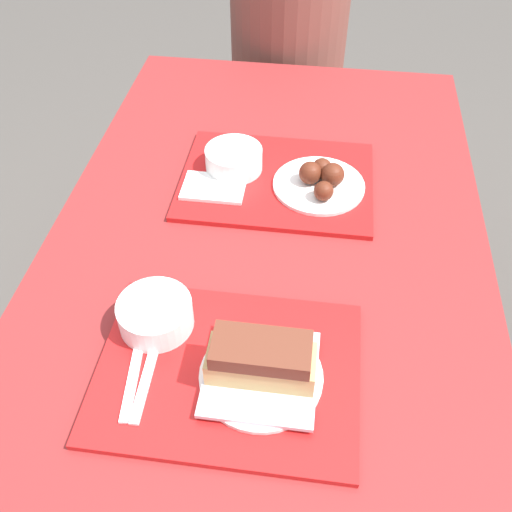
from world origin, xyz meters
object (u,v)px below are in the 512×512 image
Objects in this scene: bowl_coleslaw_far at (234,158)px; wings_plate_far at (321,180)px; tray_far at (279,181)px; brisket_sandwich_plate at (261,365)px; person_seated_across at (289,28)px; bowl_coleslaw_near at (155,313)px; tray_near at (228,371)px.

bowl_coleslaw_far is 0.20m from wings_plate_far.
tray_far is 2.14× the size of brisket_sandwich_plate.
person_seated_across is at bearing 85.83° from bowl_coleslaw_far.
person_seated_across reaches higher than bowl_coleslaw_near.
person_seated_across reaches higher than tray_far.
tray_near is at bearing -89.07° from person_seated_across.
bowl_coleslaw_far is (-0.13, 0.53, -0.01)m from brisket_sandwich_plate.
bowl_coleslaw_near is 1.00× the size of bowl_coleslaw_far.
brisket_sandwich_plate is 0.27× the size of person_seated_across.
wings_plate_far reaches higher than tray_near.
tray_far is 0.58× the size of person_seated_across.
tray_near is 0.53m from bowl_coleslaw_far.
bowl_coleslaw_far reaches higher than tray_near.
tray_near is at bearing -81.86° from bowl_coleslaw_far.
wings_plate_far is (0.20, -0.04, -0.01)m from bowl_coleslaw_far.
tray_far is at bearing -12.75° from bowl_coleslaw_far.
bowl_coleslaw_far is at bearing 98.14° from tray_near.
tray_near is 0.16m from bowl_coleslaw_near.
tray_near is 0.58× the size of person_seated_across.
tray_near is 1.00× the size of tray_far.
tray_far is at bearing 92.89° from brisket_sandwich_plate.
tray_far is 2.11× the size of wings_plate_far.
person_seated_across is (0.12, 1.20, -0.03)m from bowl_coleslaw_near.
wings_plate_far is at bearing 82.37° from brisket_sandwich_plate.
bowl_coleslaw_near and bowl_coleslaw_far have the same top height.
wings_plate_far is 0.80m from person_seated_across.
tray_near is 3.32× the size of bowl_coleslaw_far.
person_seated_across is (-0.08, 1.28, -0.04)m from brisket_sandwich_plate.
tray_near is 0.07m from brisket_sandwich_plate.
bowl_coleslaw_far is 0.75m from person_seated_across.
brisket_sandwich_plate is 1.29m from person_seated_across.
brisket_sandwich_plate is 1.55× the size of bowl_coleslaw_far.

